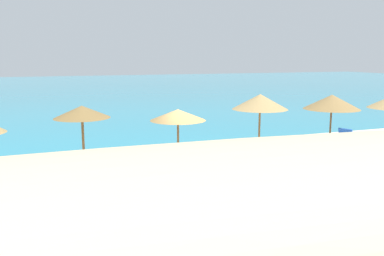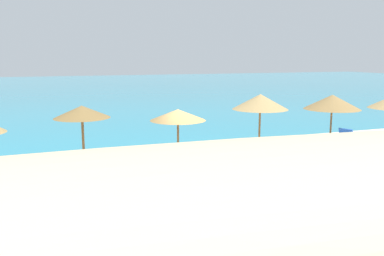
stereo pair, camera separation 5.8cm
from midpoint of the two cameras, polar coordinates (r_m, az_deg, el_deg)
The scene contains 8 objects.
ground_plane at distance 16.25m, azimuth 0.82°, elevation -6.08°, with size 160.00×160.00×0.00m, color beige.
sea_water at distance 59.41m, azimuth -14.79°, elevation 5.30°, with size 160.00×78.67×0.01m, color teal.
dune_ridge at distance 8.06m, azimuth 12.40°, elevation -12.11°, with size 36.63×4.75×2.99m, color beige.
beach_umbrella_4 at distance 16.21m, azimuth -14.97°, elevation 2.15°, with size 2.15×2.15×2.63m.
beach_umbrella_5 at distance 16.52m, azimuth -1.87°, elevation 1.82°, with size 2.27×2.27×2.39m.
beach_umbrella_6 at distance 18.69m, azimuth 9.56°, elevation 3.61°, with size 2.51×2.51×2.82m.
beach_umbrella_7 at distance 20.77m, azimuth 19.00°, elevation 3.44°, with size 2.68×2.68×2.68m.
lounge_chair_0 at distance 19.96m, azimuth 20.20°, elevation -2.18°, with size 1.50×1.13×1.21m.
Camera 2 is at (-5.58, -14.58, 4.49)m, focal length 38.35 mm.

